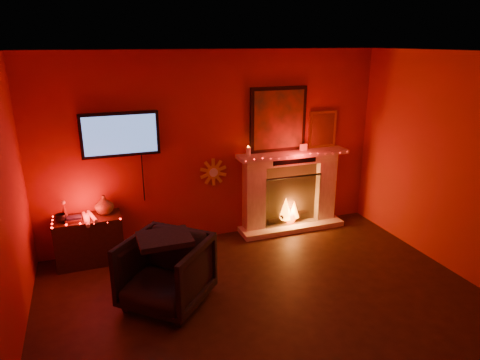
# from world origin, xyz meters

# --- Properties ---
(room) EXTENTS (5.00, 5.00, 5.00)m
(room) POSITION_xyz_m (0.00, 0.00, 1.35)
(room) COLOR black
(room) RESTS_ON ground
(floor) EXTENTS (5.00, 5.00, 0.00)m
(floor) POSITION_xyz_m (0.00, 0.00, 0.00)
(floor) COLOR black
(floor) RESTS_ON ground
(fireplace) EXTENTS (1.72, 0.40, 2.18)m
(fireplace) POSITION_xyz_m (1.14, 2.39, 0.72)
(fireplace) COLOR #F5E4CE
(fireplace) RESTS_ON floor
(tv) EXTENTS (1.00, 0.07, 1.24)m
(tv) POSITION_xyz_m (-1.30, 2.45, 1.65)
(tv) COLOR black
(tv) RESTS_ON room
(sunburst_clock) EXTENTS (0.40, 0.03, 0.40)m
(sunburst_clock) POSITION_xyz_m (-0.05, 2.48, 1.00)
(sunburst_clock) COLOR gold
(sunburst_clock) RESTS_ON room
(console_table) EXTENTS (0.84, 0.56, 0.89)m
(console_table) POSITION_xyz_m (-1.81, 2.26, 0.36)
(console_table) COLOR black
(console_table) RESTS_ON floor
(armchair) EXTENTS (1.20, 1.21, 0.79)m
(armchair) POSITION_xyz_m (-1.05, 0.98, 0.39)
(armchair) COLOR black
(armchair) RESTS_ON floor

